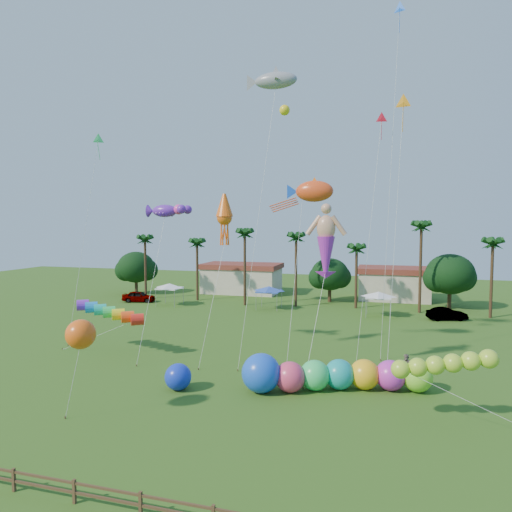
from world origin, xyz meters
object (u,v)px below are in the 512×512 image
(car_a, at_px, (139,296))
(caterpillar_inflatable, at_px, (329,375))
(spectator_b, at_px, (406,366))
(car_b, at_px, (447,314))
(blue_ball, at_px, (178,377))

(car_a, bearing_deg, caterpillar_inflatable, -143.58)
(car_a, height_order, caterpillar_inflatable, caterpillar_inflatable)
(spectator_b, height_order, caterpillar_inflatable, caterpillar_inflatable)
(car_b, distance_m, caterpillar_inflatable, 28.69)
(spectator_b, bearing_deg, caterpillar_inflatable, -87.59)
(car_a, relative_size, caterpillar_inflatable, 0.37)
(car_a, xyz_separation_m, spectator_b, (35.99, -23.48, 0.05))
(blue_ball, bearing_deg, spectator_b, 25.11)
(car_b, distance_m, spectator_b, 23.00)
(caterpillar_inflatable, bearing_deg, car_b, 51.07)
(car_b, bearing_deg, car_a, 72.35)
(car_b, bearing_deg, spectator_b, 150.42)
(caterpillar_inflatable, relative_size, blue_ball, 7.03)
(car_a, relative_size, blue_ball, 2.58)
(spectator_b, height_order, blue_ball, blue_ball)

